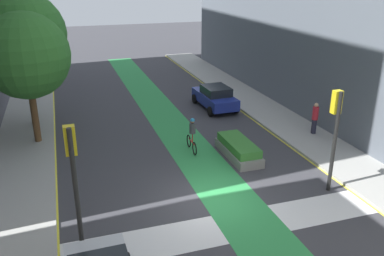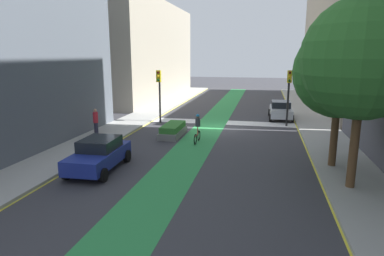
{
  "view_description": "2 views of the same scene",
  "coord_description": "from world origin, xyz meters",
  "px_view_note": "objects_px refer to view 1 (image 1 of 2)",
  "views": [
    {
      "loc": [
        -5.2,
        -13.55,
        8.77
      ],
      "look_at": [
        0.88,
        5.02,
        1.23
      ],
      "focal_mm": 38.09,
      "sensor_mm": 36.0,
      "label": 1
    },
    {
      "loc": [
        -3.32,
        25.71,
        5.61
      ],
      "look_at": [
        1.15,
        5.03,
        0.97
      ],
      "focal_mm": 31.39,
      "sensor_mm": 36.0,
      "label": 2
    }
  ],
  "objects_px": {
    "traffic_signal_near_right": "(335,122)",
    "median_planter": "(238,149)",
    "cyclist_in_lane": "(192,134)",
    "car_blue_right_far": "(215,97)",
    "pedestrian_sidewalk_right_a": "(315,118)",
    "street_tree_far": "(22,35)",
    "street_tree_near": "(26,56)",
    "traffic_signal_near_left": "(73,167)"
  },
  "relations": [
    {
      "from": "traffic_signal_near_left",
      "to": "median_planter",
      "type": "relative_size",
      "value": 1.33
    },
    {
      "from": "traffic_signal_near_left",
      "to": "pedestrian_sidewalk_right_a",
      "type": "distance_m",
      "value": 14.82
    },
    {
      "from": "median_planter",
      "to": "car_blue_right_far",
      "type": "bearing_deg",
      "value": 77.61
    },
    {
      "from": "traffic_signal_near_left",
      "to": "cyclist_in_lane",
      "type": "relative_size",
      "value": 2.38
    },
    {
      "from": "traffic_signal_near_right",
      "to": "pedestrian_sidewalk_right_a",
      "type": "relative_size",
      "value": 2.42
    },
    {
      "from": "traffic_signal_near_right",
      "to": "street_tree_near",
      "type": "xyz_separation_m",
      "value": [
        -11.94,
        9.12,
        1.73
      ]
    },
    {
      "from": "traffic_signal_near_right",
      "to": "car_blue_right_far",
      "type": "xyz_separation_m",
      "value": [
        -0.6,
        11.83,
        -2.25
      ]
    },
    {
      "from": "car_blue_right_far",
      "to": "cyclist_in_lane",
      "type": "height_order",
      "value": "cyclist_in_lane"
    },
    {
      "from": "traffic_signal_near_left",
      "to": "traffic_signal_near_right",
      "type": "bearing_deg",
      "value": 5.09
    },
    {
      "from": "car_blue_right_far",
      "to": "street_tree_near",
      "type": "relative_size",
      "value": 0.62
    },
    {
      "from": "cyclist_in_lane",
      "to": "street_tree_far",
      "type": "bearing_deg",
      "value": 140.68
    },
    {
      "from": "cyclist_in_lane",
      "to": "pedestrian_sidewalk_right_a",
      "type": "distance_m",
      "value": 7.24
    },
    {
      "from": "street_tree_near",
      "to": "cyclist_in_lane",
      "type": "bearing_deg",
      "value": -25.32
    },
    {
      "from": "traffic_signal_near_right",
      "to": "street_tree_far",
      "type": "distance_m",
      "value": 17.22
    },
    {
      "from": "traffic_signal_near_right",
      "to": "street_tree_near",
      "type": "relative_size",
      "value": 0.64
    },
    {
      "from": "traffic_signal_near_right",
      "to": "median_planter",
      "type": "height_order",
      "value": "traffic_signal_near_right"
    },
    {
      "from": "traffic_signal_near_right",
      "to": "cyclist_in_lane",
      "type": "distance_m",
      "value": 7.3
    },
    {
      "from": "cyclist_in_lane",
      "to": "pedestrian_sidewalk_right_a",
      "type": "bearing_deg",
      "value": -0.65
    },
    {
      "from": "street_tree_near",
      "to": "median_planter",
      "type": "xyz_separation_m",
      "value": [
        9.65,
        -4.94,
        -4.39
      ]
    },
    {
      "from": "car_blue_right_far",
      "to": "street_tree_far",
      "type": "height_order",
      "value": "street_tree_far"
    },
    {
      "from": "traffic_signal_near_left",
      "to": "cyclist_in_lane",
      "type": "height_order",
      "value": "traffic_signal_near_left"
    },
    {
      "from": "cyclist_in_lane",
      "to": "pedestrian_sidewalk_right_a",
      "type": "xyz_separation_m",
      "value": [
        7.24,
        -0.08,
        0.11
      ]
    },
    {
      "from": "street_tree_near",
      "to": "street_tree_far",
      "type": "distance_m",
      "value": 2.91
    },
    {
      "from": "pedestrian_sidewalk_right_a",
      "to": "street_tree_near",
      "type": "xyz_separation_m",
      "value": [
        -14.87,
        3.69,
        3.71
      ]
    },
    {
      "from": "car_blue_right_far",
      "to": "median_planter",
      "type": "distance_m",
      "value": 7.84
    },
    {
      "from": "cyclist_in_lane",
      "to": "traffic_signal_near_right",
      "type": "bearing_deg",
      "value": -51.96
    },
    {
      "from": "car_blue_right_far",
      "to": "street_tree_far",
      "type": "relative_size",
      "value": 0.55
    },
    {
      "from": "pedestrian_sidewalk_right_a",
      "to": "street_tree_far",
      "type": "xyz_separation_m",
      "value": [
        -15.1,
        6.52,
        4.37
      ]
    },
    {
      "from": "pedestrian_sidewalk_right_a",
      "to": "median_planter",
      "type": "relative_size",
      "value": 0.54
    },
    {
      "from": "traffic_signal_near_right",
      "to": "street_tree_far",
      "type": "xyz_separation_m",
      "value": [
        -12.17,
        11.95,
        2.4
      ]
    },
    {
      "from": "street_tree_near",
      "to": "traffic_signal_near_right",
      "type": "bearing_deg",
      "value": -37.38
    },
    {
      "from": "street_tree_near",
      "to": "median_planter",
      "type": "bearing_deg",
      "value": -27.09
    },
    {
      "from": "street_tree_far",
      "to": "median_planter",
      "type": "height_order",
      "value": "street_tree_far"
    },
    {
      "from": "car_blue_right_far",
      "to": "pedestrian_sidewalk_right_a",
      "type": "bearing_deg",
      "value": -61.06
    },
    {
      "from": "traffic_signal_near_right",
      "to": "street_tree_far",
      "type": "relative_size",
      "value": 0.56
    },
    {
      "from": "traffic_signal_near_right",
      "to": "cyclist_in_lane",
      "type": "height_order",
      "value": "traffic_signal_near_right"
    },
    {
      "from": "car_blue_right_far",
      "to": "pedestrian_sidewalk_right_a",
      "type": "distance_m",
      "value": 7.32
    },
    {
      "from": "cyclist_in_lane",
      "to": "pedestrian_sidewalk_right_a",
      "type": "height_order",
      "value": "pedestrian_sidewalk_right_a"
    },
    {
      "from": "cyclist_in_lane",
      "to": "car_blue_right_far",
      "type": "bearing_deg",
      "value": 59.6
    },
    {
      "from": "cyclist_in_lane",
      "to": "pedestrian_sidewalk_right_a",
      "type": "relative_size",
      "value": 1.03
    },
    {
      "from": "pedestrian_sidewalk_right_a",
      "to": "median_planter",
      "type": "bearing_deg",
      "value": -166.56
    },
    {
      "from": "traffic_signal_near_right",
      "to": "median_planter",
      "type": "distance_m",
      "value": 5.45
    }
  ]
}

